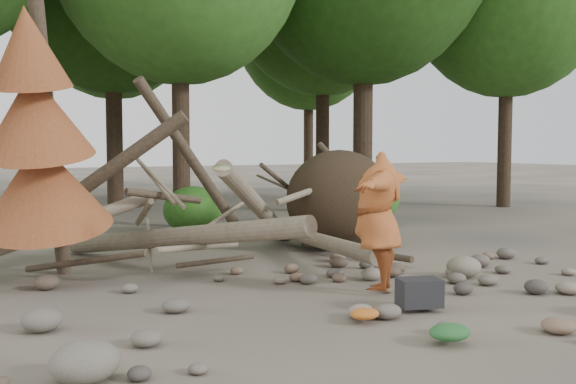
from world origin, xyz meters
name	(u,v)px	position (x,y,z in m)	size (l,w,h in m)	color
ground	(351,314)	(0.00, 0.00, 0.00)	(120.00, 120.00, 0.00)	#514C44
deadfall_pile	(316,203)	(2.02, 4.24, 0.95)	(8.55, 5.24, 3.30)	#332619
dead_conifer	(39,141)	(-3.12, 3.37, 2.11)	(2.06, 2.16, 4.35)	#4C3F30
bush_mid	(193,210)	(0.80, 7.80, 0.56)	(1.40, 1.40, 1.12)	#2F661D
bush_right	(361,196)	(5.00, 7.00, 0.80)	(2.00, 2.00, 1.60)	#3A7825
frisbee_thrower	(378,221)	(0.88, 0.65, 1.03)	(3.30, 1.98, 1.89)	#AD5627
backpack	(419,297)	(0.81, -0.30, 0.17)	(0.52, 0.34, 0.34)	black
cloth_green	(450,337)	(0.19, -1.52, 0.08)	(0.45, 0.37, 0.17)	#255D2A
cloth_orange	(365,318)	(-0.11, -0.45, 0.06)	(0.35, 0.29, 0.13)	#B25E1E
boulder_front_left	(85,362)	(-3.31, -0.83, 0.18)	(0.61, 0.55, 0.37)	slate
boulder_mid_right	(464,267)	(2.76, 0.98, 0.17)	(0.56, 0.50, 0.33)	gray
boulder_mid_left	(41,320)	(-3.44, 0.96, 0.13)	(0.44, 0.40, 0.27)	#696158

